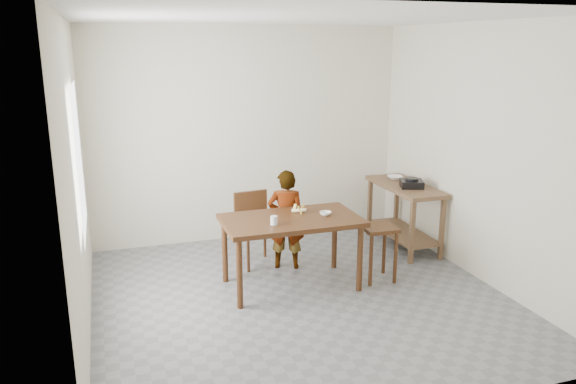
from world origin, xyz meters
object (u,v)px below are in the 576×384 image
object	(u,v)px
dining_chair	(257,230)
stool	(378,253)
prep_counter	(404,216)
child	(286,220)
dining_table	(291,252)

from	to	relation	value
dining_chair	stool	world-z (taller)	dining_chair
prep_counter	stool	distance (m)	1.14
stool	child	bearing A→B (deg)	142.21
dining_table	prep_counter	world-z (taller)	prep_counter
dining_table	stool	bearing A→B (deg)	-7.86
prep_counter	child	world-z (taller)	child
prep_counter	dining_chair	distance (m)	1.90
stool	prep_counter	bearing A→B (deg)	46.71
dining_table	stool	distance (m)	0.95
dining_chair	stool	xyz separation A→B (m)	(1.12, -0.83, -0.11)
dining_table	prep_counter	bearing A→B (deg)	22.15
child	dining_table	bearing A→B (deg)	97.60
prep_counter	stool	size ratio (longest dim) A/B	1.99
prep_counter	stool	world-z (taller)	prep_counter
prep_counter	child	xyz separation A→B (m)	(-1.61, -0.19, 0.17)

